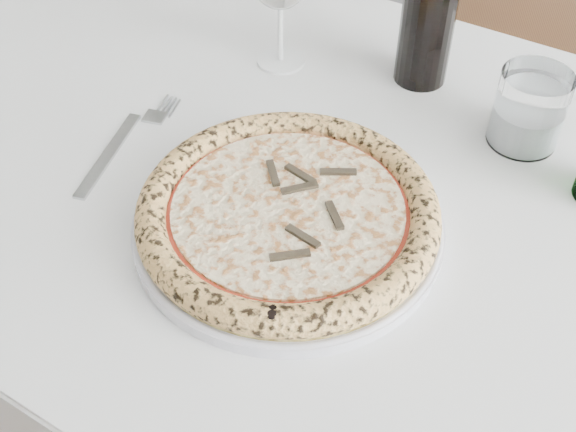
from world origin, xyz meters
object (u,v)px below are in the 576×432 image
at_px(tumbler, 528,114).
at_px(pizza, 288,212).
at_px(chair_far, 495,37).
at_px(dining_table, 331,233).
at_px(plate, 288,223).

bearing_deg(tumbler, pizza, -119.98).
xyz_separation_m(chair_far, pizza, (0.05, -0.86, 0.25)).
bearing_deg(dining_table, pizza, -90.00).
bearing_deg(chair_far, plate, -86.97).
relative_size(plate, tumbler, 3.52).
bearing_deg(dining_table, chair_far, 93.43).
distance_m(plate, tumbler, 0.32).
relative_size(dining_table, plate, 4.13).
bearing_deg(dining_table, tumbler, 47.82).
distance_m(chair_far, plate, 0.89).
xyz_separation_m(dining_table, plate, (0.00, -0.10, 0.10)).
bearing_deg(plate, chair_far, 93.03).
relative_size(chair_far, plate, 2.84).
height_order(chair_far, tumbler, chair_far).
xyz_separation_m(dining_table, chair_far, (-0.05, 0.76, -0.13)).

